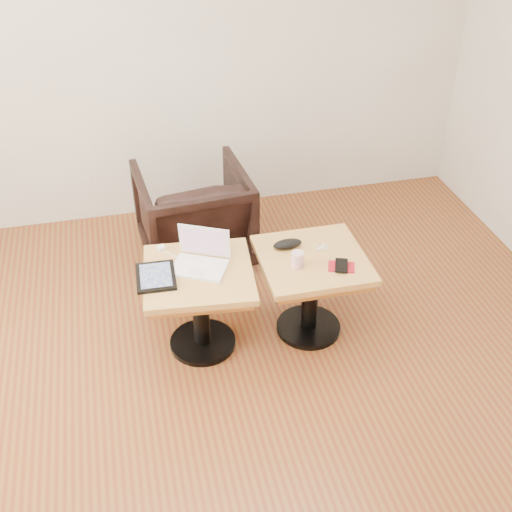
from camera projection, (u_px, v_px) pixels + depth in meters
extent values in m
cube|color=maroon|center=(241.00, 420.00, 3.38)|extent=(4.50, 4.50, 0.01)
cube|color=#B9AC9C|center=(168.00, 37.00, 4.39)|extent=(4.50, 0.02, 2.70)
cylinder|color=black|center=(203.00, 342.00, 3.85)|extent=(0.39, 0.39, 0.03)
cylinder|color=black|center=(201.00, 310.00, 3.70)|extent=(0.10, 0.10, 0.47)
cube|color=#A5741F|center=(199.00, 280.00, 3.57)|extent=(0.60, 0.60, 0.04)
cube|color=#A1783E|center=(198.00, 274.00, 3.55)|extent=(0.66, 0.66, 0.04)
cylinder|color=black|center=(308.00, 327.00, 3.96)|extent=(0.39, 0.39, 0.03)
cylinder|color=black|center=(310.00, 295.00, 3.81)|extent=(0.10, 0.10, 0.47)
cube|color=#A5741F|center=(312.00, 266.00, 3.69)|extent=(0.55, 0.55, 0.04)
cube|color=#A1783E|center=(312.00, 260.00, 3.66)|extent=(0.60, 0.60, 0.04)
cube|color=white|center=(199.00, 268.00, 3.55)|extent=(0.36, 0.32, 0.02)
cube|color=silver|center=(201.00, 263.00, 3.57)|extent=(0.26, 0.20, 0.00)
cube|color=silver|center=(196.00, 273.00, 3.50)|extent=(0.10, 0.08, 0.00)
cube|color=white|center=(204.00, 241.00, 3.58)|extent=(0.27, 0.16, 0.20)
cube|color=#A83C2A|center=(204.00, 241.00, 3.58)|extent=(0.24, 0.13, 0.16)
cube|color=black|center=(156.00, 277.00, 3.49)|extent=(0.22, 0.28, 0.02)
cube|color=#191E38|center=(156.00, 275.00, 3.48)|extent=(0.18, 0.23, 0.00)
cube|color=white|center=(161.00, 248.00, 3.70)|extent=(0.05, 0.05, 0.02)
ellipsoid|color=black|center=(288.00, 244.00, 3.71)|extent=(0.18, 0.09, 0.05)
cylinder|color=#BE5975|center=(297.00, 260.00, 3.55)|extent=(0.09, 0.09, 0.09)
sphere|color=white|center=(321.00, 247.00, 3.72)|extent=(0.02, 0.02, 0.02)
sphere|color=white|center=(324.00, 245.00, 3.74)|extent=(0.02, 0.02, 0.02)
sphere|color=white|center=(317.00, 245.00, 3.74)|extent=(0.02, 0.02, 0.02)
sphere|color=white|center=(327.00, 247.00, 3.72)|extent=(0.02, 0.02, 0.02)
sphere|color=white|center=(318.00, 249.00, 3.71)|extent=(0.02, 0.02, 0.02)
sphere|color=white|center=(324.00, 249.00, 3.70)|extent=(0.02, 0.02, 0.02)
cylinder|color=white|center=(321.00, 248.00, 3.73)|extent=(0.08, 0.05, 0.00)
cube|color=maroon|center=(341.00, 267.00, 3.57)|extent=(0.17, 0.15, 0.01)
cube|color=black|center=(341.00, 266.00, 3.56)|extent=(0.11, 0.14, 0.01)
imported|color=black|center=(194.00, 215.00, 4.42)|extent=(0.78, 0.80, 0.68)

